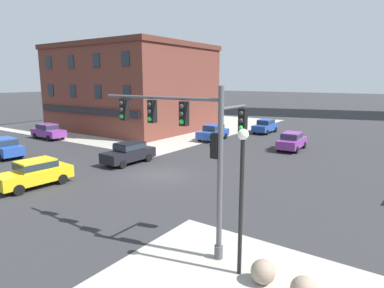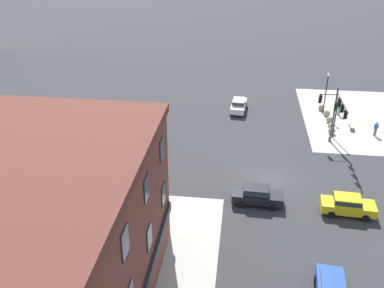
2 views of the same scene
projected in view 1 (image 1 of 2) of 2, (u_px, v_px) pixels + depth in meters
ground_plane at (161, 175)px, 23.23m from camera, size 320.00×320.00×0.00m
sidewalk_far_corner at (145, 123)px, 50.57m from camera, size 32.00×32.00×0.02m
traffic_signal_main at (193, 141)px, 12.46m from camera, size 5.80×2.09×6.36m
bollard_sphere_curb_a at (263, 272)px, 10.84m from camera, size 0.80×0.80×0.80m
street_lamp_corner_near at (242, 185)px, 10.83m from camera, size 0.36×0.36×5.04m
car_main_northbound_far at (265, 126)px, 41.40m from camera, size 1.90×4.40×1.68m
car_main_southbound_near at (48, 131)px, 37.24m from camera, size 4.43×1.96×1.68m
car_main_southbound_far at (292, 140)px, 31.38m from camera, size 2.04×4.48×1.68m
car_cross_eastbound at (35, 172)px, 20.59m from camera, size 2.10×4.50×1.68m
car_cross_westbound at (129, 152)px, 26.34m from camera, size 2.02×4.46×1.68m
car_parked_curb at (4, 147)px, 28.45m from camera, size 4.53×2.16×1.68m
car_main_mid at (213, 132)px, 36.59m from camera, size 1.97×4.44×1.68m
storefront_block_near_corner at (132, 87)px, 44.97m from camera, size 18.77×15.62×10.99m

